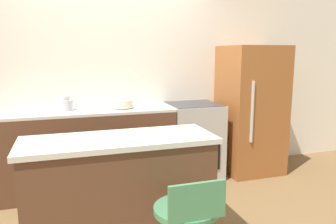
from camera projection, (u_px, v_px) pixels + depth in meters
ground_plane at (120, 195)px, 3.66m from camera, size 14.00×14.00×0.00m
wall_back at (108, 75)px, 4.05m from camera, size 8.00×0.06×2.60m
back_counter at (89, 149)px, 3.80m from camera, size 1.94×0.61×0.95m
kitchen_island at (121, 195)px, 2.56m from camera, size 1.47×0.55×0.94m
oven_range at (193, 140)px, 4.19m from camera, size 0.65×0.63×0.95m
refrigerator at (250, 110)px, 4.33m from camera, size 0.74×0.72×1.66m
kettle at (66, 104)px, 3.61m from camera, size 0.16×0.16×0.19m
mixing_bowl at (122, 104)px, 3.80m from camera, size 0.25×0.25×0.09m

